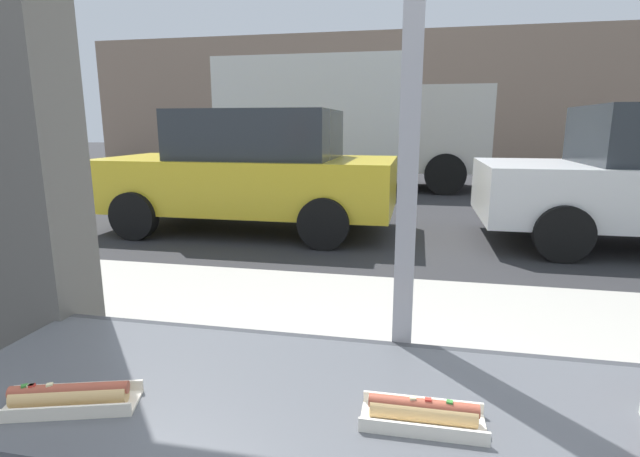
{
  "coord_description": "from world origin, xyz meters",
  "views": [
    {
      "loc": [
        0.02,
        -1.15,
        1.49
      ],
      "look_at": [
        -0.58,
        1.82,
        0.84
      ],
      "focal_mm": 26.82,
      "sensor_mm": 36.0,
      "label": 1
    }
  ],
  "objects_px": {
    "hotdog_tray_far": "(70,397)",
    "parked_car_yellow": "(252,170)",
    "box_truck": "(346,119)",
    "hotdog_tray_near": "(423,413)"
  },
  "relations": [
    {
      "from": "hotdog_tray_near",
      "to": "box_truck",
      "type": "height_order",
      "value": "box_truck"
    },
    {
      "from": "parked_car_yellow",
      "to": "box_truck",
      "type": "distance_m",
      "value": 5.4
    },
    {
      "from": "hotdog_tray_far",
      "to": "box_truck",
      "type": "bearing_deg",
      "value": 95.7
    },
    {
      "from": "hotdog_tray_near",
      "to": "box_truck",
      "type": "relative_size",
      "value": 0.04
    },
    {
      "from": "box_truck",
      "to": "hotdog_tray_far",
      "type": "bearing_deg",
      "value": -84.3
    },
    {
      "from": "hotdog_tray_far",
      "to": "parked_car_yellow",
      "type": "bearing_deg",
      "value": 106.06
    },
    {
      "from": "hotdog_tray_near",
      "to": "hotdog_tray_far",
      "type": "distance_m",
      "value": 0.7
    },
    {
      "from": "hotdog_tray_near",
      "to": "box_truck",
      "type": "xyz_separation_m",
      "value": [
        -1.81,
        11.0,
        0.69
      ]
    },
    {
      "from": "box_truck",
      "to": "parked_car_yellow",
      "type": "bearing_deg",
      "value": -95.95
    },
    {
      "from": "hotdog_tray_far",
      "to": "parked_car_yellow",
      "type": "relative_size",
      "value": 0.07
    }
  ]
}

